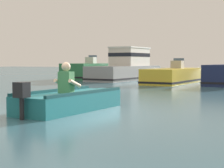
% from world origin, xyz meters
% --- Properties ---
extents(ground_plane, '(120.00, 120.00, 0.00)m').
position_xyz_m(ground_plane, '(0.00, 0.00, 0.00)').
color(ground_plane, '#386070').
extents(rowboat_with_person, '(1.16, 3.71, 1.19)m').
position_xyz_m(rowboat_with_person, '(-0.13, 0.41, 0.25)').
color(rowboat_with_person, '#1E727A').
rests_on(rowboat_with_person, ground).
extents(moored_boat_green, '(2.09, 4.52, 1.66)m').
position_xyz_m(moored_boat_green, '(-8.73, 14.52, 0.52)').
color(moored_boat_green, '#287042').
rests_on(moored_boat_green, ground).
extents(moored_boat_grey, '(2.31, 6.80, 2.16)m').
position_xyz_m(moored_boat_grey, '(-5.86, 14.74, 0.80)').
color(moored_boat_grey, gray).
rests_on(moored_boat_grey, ground).
extents(moored_boat_yellow, '(1.90, 5.61, 1.40)m').
position_xyz_m(moored_boat_yellow, '(-1.84, 12.73, 0.39)').
color(moored_boat_yellow, gold).
rests_on(moored_boat_yellow, ground).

